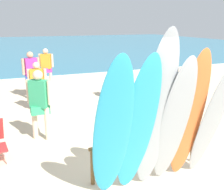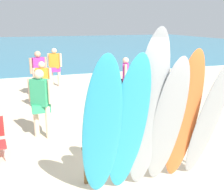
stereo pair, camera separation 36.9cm
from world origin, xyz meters
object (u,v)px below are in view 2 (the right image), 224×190
object	(u,v)px
surfboard_teal_0	(102,133)
surfboard_orange_4	(184,119)
surfboard_grey_3	(167,125)
beachgoer_strolling	(39,71)
surfboard_teal_1	(128,129)
beachgoer_near_rack	(43,82)
beachgoer_photographing	(55,64)
beachgoer_midbeach	(41,99)
beachgoer_by_water	(125,76)
surfboard_grey_2	(148,116)
surfboard_grey_5	(207,123)
surfboard_rack	(142,147)

from	to	relation	value
surfboard_teal_0	surfboard_orange_4	size ratio (longest dim) A/B	1.02
surfboard_grey_3	surfboard_orange_4	xyz separation A→B (m)	(0.31, 0.02, 0.05)
beachgoer_strolling	surfboard_teal_0	bearing A→B (deg)	-100.08
surfboard_teal_1	surfboard_grey_3	size ratio (longest dim) A/B	1.05
surfboard_orange_4	beachgoer_near_rack	distance (m)	5.31
surfboard_orange_4	beachgoer_photographing	bearing A→B (deg)	103.04
beachgoer_near_rack	beachgoer_photographing	bearing A→B (deg)	93.21
beachgoer_midbeach	beachgoer_by_water	xyz separation A→B (m)	(3.04, 2.29, -0.07)
beachgoer_photographing	beachgoer_strolling	xyz separation A→B (m)	(-0.78, -1.53, 0.03)
surfboard_teal_0	surfboard_orange_4	bearing A→B (deg)	8.64
surfboard_grey_2	surfboard_grey_3	size ratio (longest dim) A/B	1.16
surfboard_grey_5	beachgoer_photographing	world-z (taller)	surfboard_grey_5
surfboard_teal_1	beachgoer_by_water	distance (m)	5.53
surfboard_rack	beachgoer_midbeach	xyz separation A→B (m)	(-1.56, 2.24, 0.44)
surfboard_teal_1	surfboard_orange_4	size ratio (longest dim) A/B	1.01
beachgoer_by_water	beachgoer_midbeach	bearing A→B (deg)	-32.73
surfboard_grey_5	beachgoer_near_rack	xyz separation A→B (m)	(-2.22, 5.05, -0.21)
surfboard_grey_3	beachgoer_near_rack	size ratio (longest dim) A/B	1.52
surfboard_grey_2	surfboard_orange_4	bearing A→B (deg)	3.82
beachgoer_near_rack	beachgoer_strolling	size ratio (longest dim) A/B	0.91
beachgoer_strolling	beachgoer_near_rack	bearing A→B (deg)	-103.40
beachgoer_near_rack	beachgoer_photographing	xyz separation A→B (m)	(0.78, 3.18, 0.06)
surfboard_orange_4	surfboard_teal_1	bearing A→B (deg)	-168.84
surfboard_grey_3	beachgoer_midbeach	size ratio (longest dim) A/B	1.40
surfboard_rack	surfboard_grey_3	xyz separation A→B (m)	(0.17, -0.55, 0.61)
surfboard_grey_2	beachgoer_strolling	xyz separation A→B (m)	(-1.13, 6.68, -0.36)
surfboard_teal_1	beachgoer_photographing	xyz separation A→B (m)	(-0.02, 8.25, -0.23)
beachgoer_near_rack	surfboard_teal_1	bearing A→B (deg)	-63.94
surfboard_grey_5	beachgoer_by_water	size ratio (longest dim) A/B	1.48
surfboard_grey_5	beachgoer_near_rack	size ratio (longest dim) A/B	1.48
surfboard_grey_5	beachgoer_photographing	xyz separation A→B (m)	(-1.44, 8.23, -0.15)
surfboard_rack	beachgoer_photographing	size ratio (longest dim) A/B	1.34
surfboard_orange_4	surfboard_grey_5	distance (m)	0.43
surfboard_teal_0	surfboard_grey_5	size ratio (longest dim) A/B	1.08
beachgoer_photographing	surfboard_rack	bearing A→B (deg)	-61.22
beachgoer_photographing	beachgoer_by_water	distance (m)	3.70
surfboard_rack	beachgoer_near_rack	size ratio (longest dim) A/B	1.43
surfboard_rack	surfboard_grey_3	distance (m)	0.84
surfboard_grey_5	beachgoer_strolling	world-z (taller)	surfboard_grey_5
surfboard_grey_3	beachgoer_near_rack	bearing A→B (deg)	104.72
surfboard_teal_1	surfboard_orange_4	bearing A→B (deg)	1.75
surfboard_rack	surfboard_grey_3	size ratio (longest dim) A/B	0.94
surfboard_grey_3	beachgoer_photographing	size ratio (longest dim) A/B	1.42
surfboard_grey_2	beachgoer_photographing	distance (m)	8.23
surfboard_orange_4	surfboard_grey_3	bearing A→B (deg)	-170.82
surfboard_rack	beachgoer_midbeach	bearing A→B (deg)	124.92
surfboard_grey_3	surfboard_grey_5	distance (m)	0.73
surfboard_teal_1	beachgoer_near_rack	size ratio (longest dim) A/B	1.59
surfboard_rack	surfboard_orange_4	xyz separation A→B (m)	(0.48, -0.53, 0.66)
surfboard_teal_1	surfboard_orange_4	distance (m)	1.00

